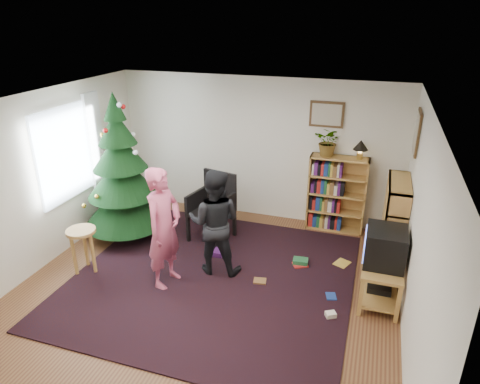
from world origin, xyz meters
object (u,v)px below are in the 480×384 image
(christmas_tree, at_px, (122,180))
(stool, at_px, (82,239))
(bookshelf_right, at_px, (394,222))
(tv_stand, at_px, (381,278))
(table_lamp, at_px, (361,146))
(armchair, at_px, (214,203))
(picture_right, at_px, (417,132))
(person_standing, at_px, (164,228))
(potted_plant, at_px, (329,142))
(crt_tv, at_px, (385,247))
(picture_back, at_px, (327,114))
(person_by_chair, at_px, (215,222))
(bookshelf_back, at_px, (337,193))

(christmas_tree, height_order, stool, christmas_tree)
(bookshelf_right, height_order, stool, bookshelf_right)
(tv_stand, height_order, table_lamp, table_lamp)
(tv_stand, relative_size, armchair, 0.80)
(picture_right, height_order, armchair, picture_right)
(person_standing, height_order, table_lamp, person_standing)
(potted_plant, relative_size, table_lamp, 1.54)
(christmas_tree, relative_size, bookshelf_right, 1.84)
(tv_stand, distance_m, stool, 4.08)
(bookshelf_right, bearing_deg, crt_tv, 172.82)
(tv_stand, bearing_deg, picture_back, 118.88)
(picture_back, xyz_separation_m, person_by_chair, (-1.19, -1.96, -1.18))
(picture_right, distance_m, bookshelf_right, 1.31)
(person_by_chair, bearing_deg, potted_plant, -132.35)
(person_standing, distance_m, potted_plant, 3.02)
(crt_tv, xyz_separation_m, stool, (-4.03, -0.64, -0.26))
(potted_plant, xyz_separation_m, table_lamp, (0.50, -0.00, -0.03))
(bookshelf_right, relative_size, tv_stand, 1.47)
(bookshelf_back, height_order, armchair, bookshelf_back)
(armchair, bearing_deg, potted_plant, 40.00)
(tv_stand, xyz_separation_m, table_lamp, (-0.49, 1.80, 1.19))
(person_by_chair, xyz_separation_m, potted_plant, (1.28, 1.83, 0.77))
(picture_right, relative_size, crt_tv, 1.12)
(stool, bearing_deg, bookshelf_back, 36.95)
(picture_right, height_order, person_standing, picture_right)
(picture_right, bearing_deg, person_standing, -150.32)
(stool, distance_m, person_by_chair, 1.89)
(picture_right, bearing_deg, stool, -156.64)
(picture_back, bearing_deg, person_standing, -124.92)
(picture_right, xyz_separation_m, crt_tv, (-0.26, -1.21, -1.17))
(picture_back, xyz_separation_m, stool, (-2.96, -2.58, -1.43))
(picture_back, xyz_separation_m, table_lamp, (0.58, -0.14, -0.44))
(bookshelf_back, height_order, stool, bookshelf_back)
(picture_back, bearing_deg, bookshelf_right, -39.04)
(tv_stand, xyz_separation_m, crt_tv, (-0.00, 0.00, 0.46))
(picture_back, relative_size, christmas_tree, 0.23)
(bookshelf_back, distance_m, person_standing, 3.07)
(stool, distance_m, person_standing, 1.29)
(picture_back, bearing_deg, picture_right, -28.69)
(armchair, relative_size, person_by_chair, 0.71)
(stool, bearing_deg, picture_right, 23.36)
(tv_stand, height_order, armchair, armchair)
(potted_plant, bearing_deg, bookshelf_back, 0.00)
(picture_right, bearing_deg, bookshelf_right, -119.34)
(bookshelf_right, bearing_deg, person_standing, 117.20)
(bookshelf_right, bearing_deg, picture_right, -29.34)
(crt_tv, relative_size, stool, 0.79)
(picture_right, height_order, crt_tv, picture_right)
(bookshelf_right, distance_m, person_by_chair, 2.59)
(christmas_tree, bearing_deg, picture_back, 26.10)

